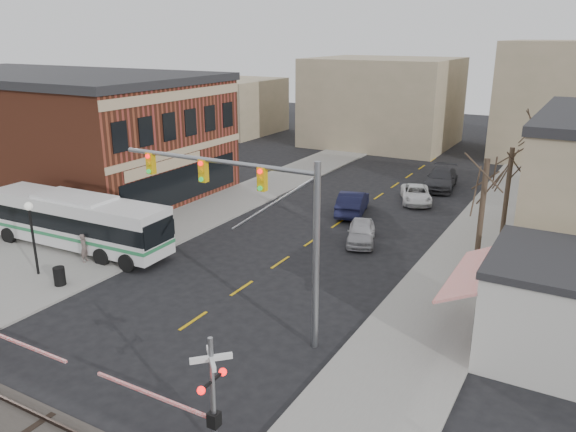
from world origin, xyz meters
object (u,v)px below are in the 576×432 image
object	(u,v)px
street_lamp	(31,223)
transit_bus	(77,221)
rr_crossing_east	(202,392)
car_c	(416,194)
pedestrian_near	(84,248)
trash_bin	(59,276)
car_b	(352,203)
pedestrian_far	(117,223)
car_a	(361,232)
car_d	(441,179)
traffic_signal_mast	(258,208)

from	to	relation	value
street_lamp	transit_bus	bearing A→B (deg)	107.39
rr_crossing_east	car_c	bearing A→B (deg)	94.45
street_lamp	pedestrian_near	size ratio (longest dim) A/B	2.45
trash_bin	car_c	world-z (taller)	car_c
car_b	pedestrian_near	size ratio (longest dim) A/B	3.09
car_c	trash_bin	bearing A→B (deg)	-136.85
car_c	pedestrian_far	world-z (taller)	pedestrian_far
car_a	pedestrian_near	distance (m)	16.66
car_d	car_b	bearing A→B (deg)	-117.23
street_lamp	car_a	xyz separation A→B (m)	(13.40, 13.48, -2.36)
car_b	car_c	xyz separation A→B (m)	(3.19, 5.20, -0.20)
traffic_signal_mast	car_d	distance (m)	28.68
transit_bus	traffic_signal_mast	distance (m)	15.76
rr_crossing_east	car_a	bearing A→B (deg)	97.71
pedestrian_near	street_lamp	bearing A→B (deg)	141.27
car_d	rr_crossing_east	bearing A→B (deg)	-94.44
transit_bus	street_lamp	xyz separation A→B (m)	(1.24, -3.96, 1.23)
car_b	car_c	bearing A→B (deg)	-135.80
rr_crossing_east	car_c	xyz separation A→B (m)	(-2.34, 30.14, -1.32)
car_c	pedestrian_near	xyz separation A→B (m)	(-12.85, -21.49, 0.30)
transit_bus	car_a	distance (m)	17.50
transit_bus	traffic_signal_mast	size ratio (longest dim) A/B	1.28
rr_crossing_east	street_lamp	world-z (taller)	street_lamp
transit_bus	traffic_signal_mast	world-z (taller)	traffic_signal_mast
pedestrian_near	car_b	bearing A→B (deg)	-50.40
trash_bin	car_d	bearing A→B (deg)	67.74
car_a	car_d	size ratio (longest dim) A/B	0.72
street_lamp	car_c	distance (m)	27.75
car_b	rr_crossing_east	bearing A→B (deg)	88.21
traffic_signal_mast	trash_bin	bearing A→B (deg)	-173.54
car_a	trash_bin	bearing A→B (deg)	-148.17
traffic_signal_mast	rr_crossing_east	distance (m)	8.36
traffic_signal_mast	car_a	xyz separation A→B (m)	(-0.32, 12.53, -5.03)
street_lamp	car_a	world-z (taller)	street_lamp
street_lamp	car_a	bearing A→B (deg)	45.17
trash_bin	car_c	size ratio (longest dim) A/B	0.21
car_c	rr_crossing_east	bearing A→B (deg)	-107.12
car_b	trash_bin	bearing A→B (deg)	52.22
transit_bus	car_b	bearing A→B (deg)	51.57
rr_crossing_east	car_d	world-z (taller)	rr_crossing_east
traffic_signal_mast	transit_bus	bearing A→B (deg)	168.61
transit_bus	street_lamp	world-z (taller)	street_lamp
street_lamp	car_d	size ratio (longest dim) A/B	0.71
pedestrian_far	car_a	bearing A→B (deg)	-21.44
traffic_signal_mast	car_d	size ratio (longest dim) A/B	1.72
car_a	car_d	xyz separation A→B (m)	(0.90, 15.72, 0.13)
car_b	traffic_signal_mast	bearing A→B (deg)	85.86
trash_bin	pedestrian_far	bearing A→B (deg)	113.54
car_b	car_c	size ratio (longest dim) A/B	1.10
car_a	pedestrian_far	size ratio (longest dim) A/B	2.65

